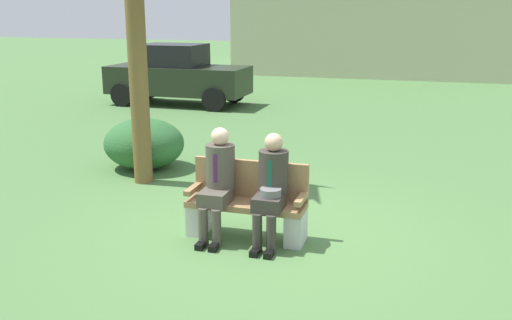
{
  "coord_description": "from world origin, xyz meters",
  "views": [
    {
      "loc": [
        1.67,
        -6.18,
        2.62
      ],
      "look_at": [
        -0.23,
        0.18,
        0.85
      ],
      "focal_mm": 39.79,
      "sensor_mm": 36.0,
      "label": 1
    }
  ],
  "objects_px": {
    "seated_man_left": "(218,178)",
    "shrub_near_bench": "(144,144)",
    "park_bench": "(247,204)",
    "parked_car_near": "(177,75)",
    "seated_man_right": "(271,184)"
  },
  "relations": [
    {
      "from": "seated_man_left",
      "to": "park_bench",
      "type": "bearing_deg",
      "value": 20.3
    },
    {
      "from": "seated_man_left",
      "to": "seated_man_right",
      "type": "xyz_separation_m",
      "value": [
        0.64,
        -0.01,
        -0.02
      ]
    },
    {
      "from": "shrub_near_bench",
      "to": "parked_car_near",
      "type": "distance_m",
      "value": 6.65
    },
    {
      "from": "park_bench",
      "to": "seated_man_left",
      "type": "bearing_deg",
      "value": -159.7
    },
    {
      "from": "seated_man_right",
      "to": "parked_car_near",
      "type": "bearing_deg",
      "value": 120.27
    },
    {
      "from": "park_bench",
      "to": "seated_man_right",
      "type": "xyz_separation_m",
      "value": [
        0.32,
        -0.13,
        0.32
      ]
    },
    {
      "from": "seated_man_right",
      "to": "shrub_near_bench",
      "type": "bearing_deg",
      "value": 139.39
    },
    {
      "from": "seated_man_right",
      "to": "parked_car_near",
      "type": "xyz_separation_m",
      "value": [
        -5.1,
        8.74,
        0.12
      ]
    },
    {
      "from": "parked_car_near",
      "to": "shrub_near_bench",
      "type": "bearing_deg",
      "value": -70.58
    },
    {
      "from": "seated_man_left",
      "to": "seated_man_right",
      "type": "relative_size",
      "value": 1.02
    },
    {
      "from": "park_bench",
      "to": "shrub_near_bench",
      "type": "distance_m",
      "value": 3.49
    },
    {
      "from": "shrub_near_bench",
      "to": "seated_man_left",
      "type": "bearing_deg",
      "value": -47.67
    },
    {
      "from": "park_bench",
      "to": "parked_car_near",
      "type": "height_order",
      "value": "parked_car_near"
    },
    {
      "from": "seated_man_left",
      "to": "shrub_near_bench",
      "type": "relative_size",
      "value": 0.96
    },
    {
      "from": "seated_man_right",
      "to": "seated_man_left",
      "type": "bearing_deg",
      "value": 179.24
    }
  ]
}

